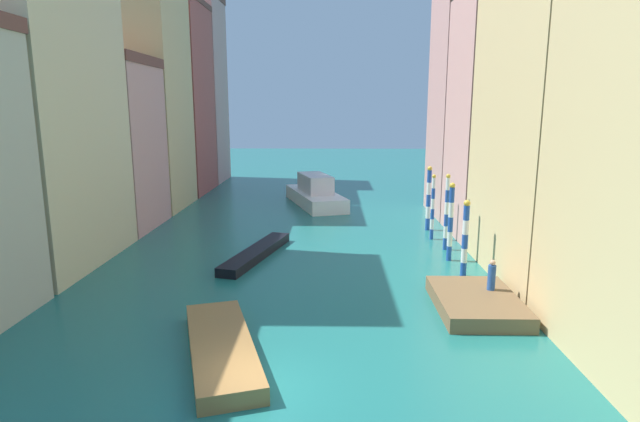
% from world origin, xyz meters
% --- Properties ---
extents(ground_plane, '(154.00, 154.00, 0.00)m').
position_xyz_m(ground_plane, '(0.00, 24.50, 0.00)').
color(ground_plane, '#1E6B66').
extents(building_left_1, '(7.67, 10.77, 20.26)m').
position_xyz_m(building_left_1, '(-14.82, 13.63, 10.15)').
color(building_left_1, beige).
rests_on(building_left_1, ground).
extents(building_left_2, '(7.67, 7.64, 12.79)m').
position_xyz_m(building_left_2, '(-14.82, 22.84, 6.41)').
color(building_left_2, tan).
rests_on(building_left_2, ground).
extents(building_left_3, '(7.67, 8.41, 19.97)m').
position_xyz_m(building_left_3, '(-14.82, 31.00, 10.00)').
color(building_left_3, '#DBB77A').
rests_on(building_left_3, ground).
extents(building_left_4, '(7.67, 9.21, 20.06)m').
position_xyz_m(building_left_4, '(-14.82, 40.15, 10.04)').
color(building_left_4, '#B25147').
rests_on(building_left_4, ground).
extents(building_left_5, '(7.67, 7.77, 22.40)m').
position_xyz_m(building_left_5, '(-14.82, 48.77, 11.21)').
color(building_left_5, tan).
rests_on(building_left_5, ground).
extents(building_right_1, '(7.67, 10.92, 17.85)m').
position_xyz_m(building_right_1, '(14.82, 11.97, 8.94)').
color(building_right_1, '#DBB77A').
rests_on(building_right_1, ground).
extents(building_right_2, '(7.67, 7.25, 17.13)m').
position_xyz_m(building_right_2, '(14.82, 21.19, 8.57)').
color(building_right_2, tan).
rests_on(building_right_2, ground).
extents(building_right_3, '(7.67, 7.44, 22.41)m').
position_xyz_m(building_right_3, '(14.82, 28.66, 11.22)').
color(building_right_3, tan).
rests_on(building_right_3, ground).
extents(waterfront_dock, '(3.60, 5.40, 0.68)m').
position_xyz_m(waterfront_dock, '(8.96, 6.94, 0.34)').
color(waterfront_dock, brown).
rests_on(waterfront_dock, ground).
extents(person_on_dock, '(0.36, 0.36, 1.45)m').
position_xyz_m(person_on_dock, '(9.82, 7.67, 1.35)').
color(person_on_dock, '#234C93').
rests_on(person_on_dock, waterfront_dock).
extents(mooring_pole_0, '(0.35, 0.35, 4.23)m').
position_xyz_m(mooring_pole_0, '(9.57, 11.64, 2.17)').
color(mooring_pole_0, '#1E479E').
rests_on(mooring_pole_0, ground).
extents(mooring_pole_1, '(0.33, 0.33, 4.72)m').
position_xyz_m(mooring_pole_1, '(9.45, 14.61, 2.41)').
color(mooring_pole_1, '#1E479E').
rests_on(mooring_pole_1, ground).
extents(mooring_pole_2, '(0.28, 0.28, 4.94)m').
position_xyz_m(mooring_pole_2, '(9.74, 17.00, 2.52)').
color(mooring_pole_2, '#1E479E').
rests_on(mooring_pole_2, ground).
extents(mooring_pole_3, '(0.27, 0.27, 4.57)m').
position_xyz_m(mooring_pole_3, '(9.38, 19.66, 2.33)').
color(mooring_pole_3, '#1E479E').
rests_on(mooring_pole_3, ground).
extents(mooring_pole_4, '(0.36, 0.36, 4.82)m').
position_xyz_m(mooring_pole_4, '(9.61, 22.45, 2.46)').
color(mooring_pole_4, '#1E479E').
rests_on(mooring_pole_4, ground).
extents(vaporetto_white, '(6.30, 10.99, 2.88)m').
position_xyz_m(vaporetto_white, '(0.84, 32.56, 1.05)').
color(vaporetto_white, white).
rests_on(vaporetto_white, ground).
extents(gondola_black, '(3.39, 8.61, 0.54)m').
position_xyz_m(gondola_black, '(-2.23, 15.03, 0.27)').
color(gondola_black, black).
rests_on(gondola_black, ground).
extents(motorboat_0, '(4.39, 7.86, 0.63)m').
position_xyz_m(motorboat_0, '(-1.71, 2.29, 0.32)').
color(motorboat_0, olive).
rests_on(motorboat_0, ground).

